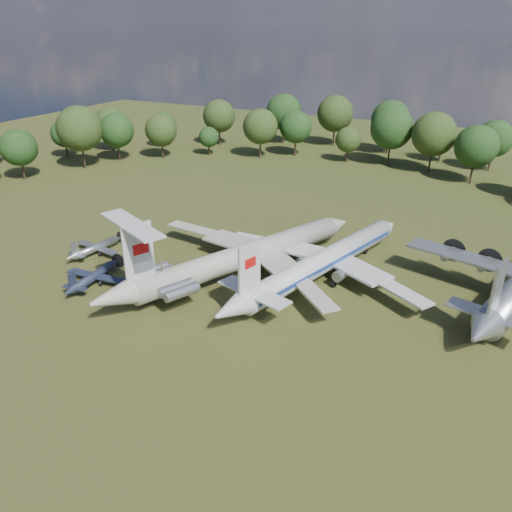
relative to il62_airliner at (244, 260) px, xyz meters
The scene contains 6 objects.
ground 4.26m from the il62_airliner, 144.84° to the right, with size 300.00×300.00×0.00m, color #274416.
il62_airliner is the anchor object (origin of this frame).
tu104_jet 12.62m from the il62_airliner, 20.18° to the left, with size 36.83×49.11×4.91m, color silver, non-canonical shape.
small_prop_west 23.64m from the il62_airliner, 144.77° to the right, with size 10.27×14.01×2.05m, color black, non-canonical shape.
small_prop_northwest 27.46m from the il62_airliner, 169.23° to the right, with size 9.55×13.02×1.91m, color #A0A3A8, non-canonical shape.
person_on_il62 15.05m from the il62_airliner, 113.96° to the right, with size 0.61×0.40×1.67m, color #92744A.
Camera 1 is at (37.24, -61.34, 37.16)m, focal length 35.00 mm.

